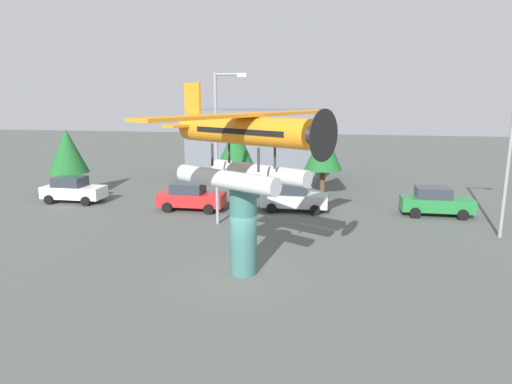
{
  "coord_description": "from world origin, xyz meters",
  "views": [
    {
      "loc": [
        3.54,
        -17.23,
        7.22
      ],
      "look_at": [
        0.0,
        3.0,
        2.81
      ],
      "focal_mm": 31.58,
      "sensor_mm": 36.0,
      "label": 1
    }
  ],
  "objects_px": {
    "tree_west": "(67,151)",
    "car_far_silver": "(294,197)",
    "storefront_building": "(257,144)",
    "car_distant_green": "(436,201)",
    "tree_east": "(236,151)",
    "tree_center_back": "(324,149)",
    "car_near_white": "(73,190)",
    "floatplane_monument": "(245,143)",
    "display_pedestal": "(243,230)",
    "car_mid_red": "(191,197)",
    "streetlight_primary": "(219,139)"
  },
  "relations": [
    {
      "from": "car_distant_green",
      "to": "tree_east",
      "type": "bearing_deg",
      "value": 174.97
    },
    {
      "from": "display_pedestal",
      "to": "tree_west",
      "type": "relative_size",
      "value": 0.77
    },
    {
      "from": "storefront_building",
      "to": "tree_east",
      "type": "relative_size",
      "value": 2.0
    },
    {
      "from": "floatplane_monument",
      "to": "car_near_white",
      "type": "bearing_deg",
      "value": 173.06
    },
    {
      "from": "car_near_white",
      "to": "car_distant_green",
      "type": "bearing_deg",
      "value": 1.43
    },
    {
      "from": "floatplane_monument",
      "to": "car_near_white",
      "type": "relative_size",
      "value": 2.28
    },
    {
      "from": "tree_west",
      "to": "car_far_silver",
      "type": "bearing_deg",
      "value": -5.54
    },
    {
      "from": "car_distant_green",
      "to": "tree_east",
      "type": "xyz_separation_m",
      "value": [
        -12.76,
        1.12,
        2.73
      ]
    },
    {
      "from": "tree_west",
      "to": "car_distant_green",
      "type": "bearing_deg",
      "value": -2.81
    },
    {
      "from": "tree_west",
      "to": "tree_east",
      "type": "distance_m",
      "value": 12.48
    },
    {
      "from": "display_pedestal",
      "to": "tree_east",
      "type": "relative_size",
      "value": 0.7
    },
    {
      "from": "car_near_white",
      "to": "tree_west",
      "type": "bearing_deg",
      "value": 126.27
    },
    {
      "from": "streetlight_primary",
      "to": "storefront_building",
      "type": "distance_m",
      "value": 15.16
    },
    {
      "from": "car_near_white",
      "to": "tree_west",
      "type": "height_order",
      "value": "tree_west"
    },
    {
      "from": "tree_center_back",
      "to": "car_distant_green",
      "type": "bearing_deg",
      "value": -31.96
    },
    {
      "from": "streetlight_primary",
      "to": "tree_center_back",
      "type": "xyz_separation_m",
      "value": [
        5.52,
        8.48,
        -1.43
      ]
    },
    {
      "from": "display_pedestal",
      "to": "tree_center_back",
      "type": "bearing_deg",
      "value": 79.83
    },
    {
      "from": "floatplane_monument",
      "to": "streetlight_primary",
      "type": "xyz_separation_m",
      "value": [
        -2.86,
        7.02,
        -0.56
      ]
    },
    {
      "from": "tree_west",
      "to": "tree_center_back",
      "type": "height_order",
      "value": "tree_center_back"
    },
    {
      "from": "car_distant_green",
      "to": "storefront_building",
      "type": "distance_m",
      "value": 17.13
    },
    {
      "from": "car_near_white",
      "to": "tree_east",
      "type": "distance_m",
      "value": 11.59
    },
    {
      "from": "car_mid_red",
      "to": "storefront_building",
      "type": "distance_m",
      "value": 12.59
    },
    {
      "from": "car_near_white",
      "to": "car_mid_red",
      "type": "height_order",
      "value": "same"
    },
    {
      "from": "tree_center_back",
      "to": "car_near_white",
      "type": "bearing_deg",
      "value": -163.64
    },
    {
      "from": "display_pedestal",
      "to": "car_far_silver",
      "type": "distance_m",
      "value": 10.81
    },
    {
      "from": "car_far_silver",
      "to": "tree_center_back",
      "type": "xyz_separation_m",
      "value": [
        1.69,
        4.73,
        2.56
      ]
    },
    {
      "from": "tree_west",
      "to": "storefront_building",
      "type": "bearing_deg",
      "value": 38.42
    },
    {
      "from": "car_mid_red",
      "to": "floatplane_monument",
      "type": "bearing_deg",
      "value": -60.61
    },
    {
      "from": "floatplane_monument",
      "to": "car_distant_green",
      "type": "height_order",
      "value": "floatplane_monument"
    },
    {
      "from": "display_pedestal",
      "to": "streetlight_primary",
      "type": "xyz_separation_m",
      "value": [
        -2.75,
        6.96,
        2.99
      ]
    },
    {
      "from": "car_near_white",
      "to": "streetlight_primary",
      "type": "bearing_deg",
      "value": -17.2
    },
    {
      "from": "car_far_silver",
      "to": "tree_west",
      "type": "height_order",
      "value": "tree_west"
    },
    {
      "from": "car_near_white",
      "to": "car_far_silver",
      "type": "distance_m",
      "value": 15.21
    },
    {
      "from": "car_mid_red",
      "to": "car_far_silver",
      "type": "height_order",
      "value": "same"
    },
    {
      "from": "car_distant_green",
      "to": "storefront_building",
      "type": "bearing_deg",
      "value": 140.01
    },
    {
      "from": "car_distant_green",
      "to": "tree_center_back",
      "type": "distance_m",
      "value": 8.63
    },
    {
      "from": "car_far_silver",
      "to": "streetlight_primary",
      "type": "height_order",
      "value": "streetlight_primary"
    },
    {
      "from": "car_mid_red",
      "to": "tree_east",
      "type": "distance_m",
      "value": 4.38
    },
    {
      "from": "floatplane_monument",
      "to": "car_mid_red",
      "type": "relative_size",
      "value": 2.28
    },
    {
      "from": "tree_east",
      "to": "streetlight_primary",
      "type": "bearing_deg",
      "value": -87.25
    },
    {
      "from": "floatplane_monument",
      "to": "car_near_white",
      "type": "distance_m",
      "value": 18.29
    },
    {
      "from": "display_pedestal",
      "to": "tree_center_back",
      "type": "height_order",
      "value": "tree_center_back"
    },
    {
      "from": "car_mid_red",
      "to": "streetlight_primary",
      "type": "relative_size",
      "value": 0.5
    },
    {
      "from": "display_pedestal",
      "to": "floatplane_monument",
      "type": "distance_m",
      "value": 3.55
    },
    {
      "from": "floatplane_monument",
      "to": "tree_west",
      "type": "distance_m",
      "value": 20.02
    },
    {
      "from": "car_mid_red",
      "to": "car_far_silver",
      "type": "xyz_separation_m",
      "value": [
        6.52,
        0.92,
        0.0
      ]
    },
    {
      "from": "car_near_white",
      "to": "storefront_building",
      "type": "distance_m",
      "value": 15.98
    },
    {
      "from": "car_near_white",
      "to": "tree_east",
      "type": "bearing_deg",
      "value": 8.77
    },
    {
      "from": "streetlight_primary",
      "to": "car_near_white",
      "type": "bearing_deg",
      "value": 162.8
    },
    {
      "from": "car_distant_green",
      "to": "tree_east",
      "type": "distance_m",
      "value": 13.1
    }
  ]
}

